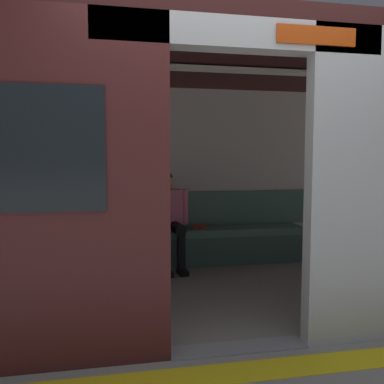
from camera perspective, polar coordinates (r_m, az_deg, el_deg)
ground_plane at (r=2.99m, az=6.76°, el=-21.67°), size 60.00×60.00×0.00m
platform_edge_strip at (r=2.74m, az=8.83°, el=-24.28°), size 8.00×0.24×0.01m
train_car at (r=3.83m, az=0.58°, el=8.18°), size 6.40×2.74×2.37m
bench_seat at (r=4.94m, az=-1.02°, el=-6.67°), size 3.09×0.44×0.46m
person_seated at (r=4.80m, az=-3.61°, el=-3.06°), size 0.55×0.70×1.18m
handbag at (r=4.87m, az=-7.84°, el=-4.59°), size 0.26×0.15×0.17m
book at (r=5.04m, az=1.08°, el=-5.05°), size 0.22×0.26×0.03m
grab_pole_door at (r=3.12m, az=-3.58°, el=0.78°), size 0.04×0.04×2.23m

